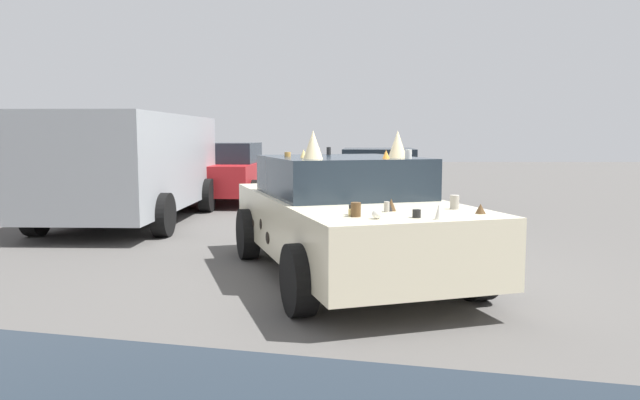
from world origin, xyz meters
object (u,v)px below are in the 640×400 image
(parked_sedan_near_right, at_px, (378,177))
(parked_sedan_far_left, at_px, (226,172))
(parked_van_near_left, at_px, (131,162))
(art_car_decorated, at_px, (345,215))
(parked_sedan_far_right, at_px, (70,174))

(parked_sedan_near_right, xyz_separation_m, parked_sedan_far_left, (1.03, 3.70, 0.04))
(parked_sedan_near_right, distance_m, parked_sedan_far_left, 3.84)
(parked_van_near_left, relative_size, parked_sedan_near_right, 1.15)
(parked_van_near_left, distance_m, parked_sedan_far_left, 3.87)
(parked_van_near_left, xyz_separation_m, parked_sedan_far_left, (3.67, -1.15, -0.42))
(parked_van_near_left, bearing_deg, parked_sedan_near_right, 119.79)
(art_car_decorated, height_order, parked_van_near_left, parked_van_near_left)
(art_car_decorated, bearing_deg, parked_van_near_left, -155.17)
(parked_sedan_far_right, bearing_deg, parked_sedan_far_left, 99.66)
(art_car_decorated, relative_size, parked_sedan_far_right, 1.17)
(art_car_decorated, relative_size, parked_van_near_left, 0.88)
(art_car_decorated, xyz_separation_m, parked_sedan_near_right, (6.90, -0.94, -0.04))
(art_car_decorated, bearing_deg, parked_sedan_far_left, -178.56)
(art_car_decorated, height_order, parked_sedan_near_right, art_car_decorated)
(parked_van_near_left, height_order, parked_sedan_far_left, parked_van_near_left)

